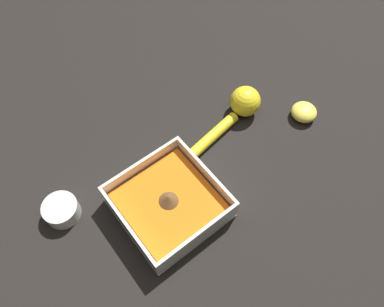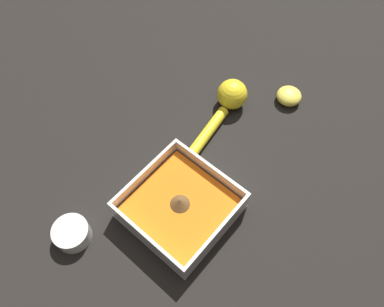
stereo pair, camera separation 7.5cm
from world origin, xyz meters
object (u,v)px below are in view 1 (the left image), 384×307
(lemon_squeezer, at_px, (239,108))
(spice_bowl, at_px, (62,210))
(lemon_half, at_px, (303,112))
(square_dish, at_px, (169,204))

(lemon_squeezer, bearing_deg, spice_bowl, 167.26)
(spice_bowl, height_order, lemon_half, spice_bowl)
(spice_bowl, distance_m, lemon_squeezer, 0.42)
(square_dish, xyz_separation_m, lemon_squeezer, (-0.25, -0.08, 0.01))
(square_dish, distance_m, spice_bowl, 0.20)
(square_dish, relative_size, spice_bowl, 2.75)
(square_dish, distance_m, lemon_half, 0.37)
(spice_bowl, xyz_separation_m, lemon_squeezer, (-0.42, 0.03, 0.01))
(square_dish, relative_size, lemon_half, 3.27)
(lemon_squeezer, relative_size, lemon_half, 3.75)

